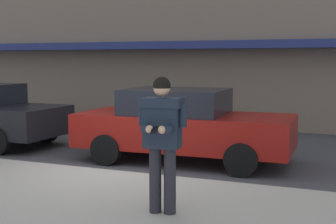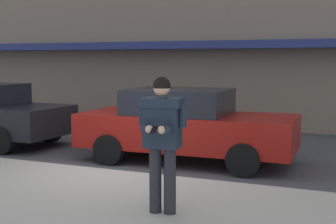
# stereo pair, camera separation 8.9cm
# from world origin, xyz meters

# --- Properties ---
(ground_plane) EXTENTS (80.00, 80.00, 0.00)m
(ground_plane) POSITION_xyz_m (0.00, 0.00, 0.00)
(ground_plane) COLOR #3D3D42
(curb_paint_line) EXTENTS (28.00, 0.12, 0.01)m
(curb_paint_line) POSITION_xyz_m (1.00, 0.05, 0.00)
(curb_paint_line) COLOR silver
(curb_paint_line) RESTS_ON ground
(parked_sedan_mid) EXTENTS (4.55, 2.03, 1.54)m
(parked_sedan_mid) POSITION_xyz_m (0.74, 1.54, 0.79)
(parked_sedan_mid) COLOR maroon
(parked_sedan_mid) RESTS_ON ground
(man_texting_on_phone) EXTENTS (0.65, 0.61, 1.81)m
(man_texting_on_phone) POSITION_xyz_m (1.80, -2.09, 1.25)
(man_texting_on_phone) COLOR #23232B
(man_texting_on_phone) RESTS_ON sidewalk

